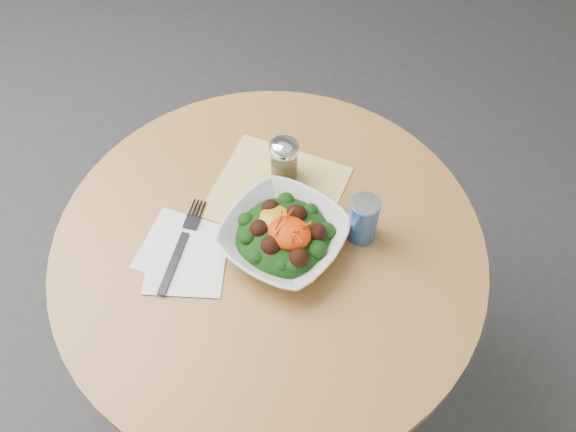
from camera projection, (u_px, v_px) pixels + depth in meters
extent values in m
plane|color=#313133|center=(275.00, 376.00, 1.94)|extent=(6.00, 6.00, 0.00)
cylinder|color=black|center=(275.00, 374.00, 1.93)|extent=(0.52, 0.52, 0.03)
cylinder|color=black|center=(272.00, 327.00, 1.65)|extent=(0.10, 0.10, 0.71)
cylinder|color=#C89548|center=(269.00, 252.00, 1.34)|extent=(0.90, 0.90, 0.04)
cube|color=gold|center=(277.00, 191.00, 1.40)|extent=(0.29, 0.27, 0.00)
cube|color=white|center=(181.00, 248.00, 1.32)|extent=(0.18, 0.18, 0.00)
cube|color=white|center=(186.00, 262.00, 1.30)|extent=(0.21, 0.21, 0.00)
imported|color=silver|center=(283.00, 237.00, 1.30)|extent=(0.27, 0.27, 0.06)
ellipsoid|color=black|center=(283.00, 237.00, 1.30)|extent=(0.20, 0.20, 0.07)
ellipsoid|color=#BC9012|center=(275.00, 218.00, 1.29)|extent=(0.06, 0.06, 0.02)
ellipsoid|color=#E34805|center=(290.00, 233.00, 1.27)|extent=(0.09, 0.08, 0.04)
cube|color=black|center=(173.00, 263.00, 1.29)|extent=(0.05, 0.15, 0.00)
cube|color=black|center=(194.00, 216.00, 1.36)|extent=(0.05, 0.08, 0.00)
cylinder|color=silver|center=(284.00, 162.00, 1.39)|extent=(0.06, 0.06, 0.09)
cylinder|color=#A7844D|center=(284.00, 168.00, 1.40)|extent=(0.05, 0.05, 0.05)
cylinder|color=silver|center=(284.00, 148.00, 1.35)|extent=(0.06, 0.06, 0.01)
ellipsoid|color=silver|center=(284.00, 146.00, 1.34)|extent=(0.06, 0.06, 0.03)
cylinder|color=navy|center=(363.00, 220.00, 1.29)|extent=(0.06, 0.06, 0.11)
cylinder|color=#B2B2B9|center=(366.00, 203.00, 1.25)|extent=(0.06, 0.06, 0.00)
cube|color=#B2B2B9|center=(368.00, 200.00, 1.25)|extent=(0.01, 0.02, 0.00)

